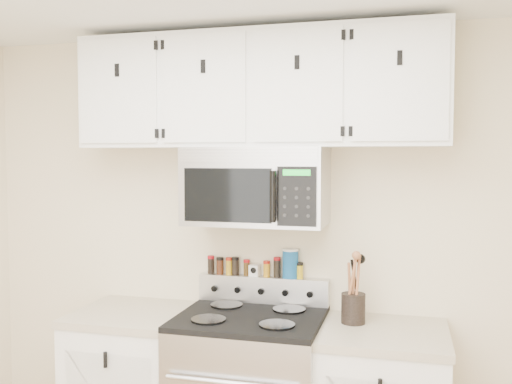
% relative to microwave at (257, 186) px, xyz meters
% --- Properties ---
extents(back_wall, '(3.50, 0.01, 2.50)m').
position_rel_microwave_xyz_m(back_wall, '(-0.00, 0.19, -0.38)').
color(back_wall, beige).
rests_on(back_wall, floor).
extents(microwave, '(0.76, 0.44, 0.42)m').
position_rel_microwave_xyz_m(microwave, '(0.00, 0.00, 0.00)').
color(microwave, '#9E9EA3').
rests_on(microwave, back_wall).
extents(upper_cabinets, '(2.00, 0.35, 0.62)m').
position_rel_microwave_xyz_m(upper_cabinets, '(-0.00, 0.03, 0.52)').
color(upper_cabinets, white).
rests_on(upper_cabinets, back_wall).
extents(utensil_crock, '(0.12, 0.12, 0.36)m').
position_rel_microwave_xyz_m(utensil_crock, '(0.53, -0.03, -0.62)').
color(utensil_crock, black).
rests_on(utensil_crock, base_cabinet_right).
extents(kitchen_timer, '(0.06, 0.05, 0.07)m').
position_rel_microwave_xyz_m(kitchen_timer, '(-0.05, 0.16, -0.50)').
color(kitchen_timer, white).
rests_on(kitchen_timer, range).
extents(salt_canister, '(0.09, 0.09, 0.17)m').
position_rel_microwave_xyz_m(salt_canister, '(0.16, 0.16, -0.45)').
color(salt_canister, '#155797').
rests_on(salt_canister, range).
extents(spice_jar_0, '(0.04, 0.04, 0.11)m').
position_rel_microwave_xyz_m(spice_jar_0, '(-0.32, 0.16, -0.48)').
color(spice_jar_0, black).
rests_on(spice_jar_0, range).
extents(spice_jar_1, '(0.04, 0.04, 0.10)m').
position_rel_microwave_xyz_m(spice_jar_1, '(-0.26, 0.16, -0.48)').
color(spice_jar_1, '#421F10').
rests_on(spice_jar_1, range).
extents(spice_jar_2, '(0.04, 0.04, 0.10)m').
position_rel_microwave_xyz_m(spice_jar_2, '(-0.21, 0.16, -0.48)').
color(spice_jar_2, '#C39016').
rests_on(spice_jar_2, range).
extents(spice_jar_3, '(0.04, 0.04, 0.10)m').
position_rel_microwave_xyz_m(spice_jar_3, '(-0.17, 0.16, -0.48)').
color(spice_jar_3, black).
rests_on(spice_jar_3, range).
extents(spice_jar_4, '(0.04, 0.04, 0.09)m').
position_rel_microwave_xyz_m(spice_jar_4, '(-0.10, 0.16, -0.48)').
color(spice_jar_4, '#402B0F').
rests_on(spice_jar_4, range).
extents(spice_jar_5, '(0.04, 0.04, 0.09)m').
position_rel_microwave_xyz_m(spice_jar_5, '(0.02, 0.16, -0.48)').
color(spice_jar_5, '#C28616').
rests_on(spice_jar_5, range).
extents(spice_jar_6, '(0.04, 0.04, 0.12)m').
position_rel_microwave_xyz_m(spice_jar_6, '(0.08, 0.16, -0.47)').
color(spice_jar_6, black).
rests_on(spice_jar_6, range).
extents(spice_jar_7, '(0.04, 0.04, 0.10)m').
position_rel_microwave_xyz_m(spice_jar_7, '(0.16, 0.16, -0.48)').
color(spice_jar_7, '#433110').
rests_on(spice_jar_7, range).
extents(spice_jar_8, '(0.04, 0.04, 0.09)m').
position_rel_microwave_xyz_m(spice_jar_8, '(0.21, 0.16, -0.48)').
color(spice_jar_8, gold).
rests_on(spice_jar_8, range).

